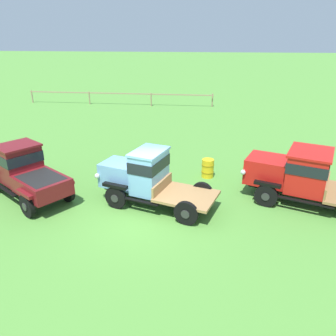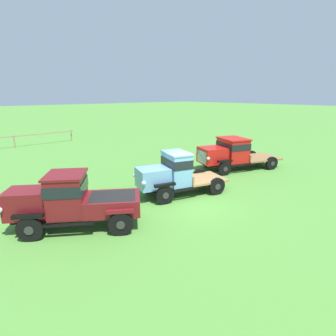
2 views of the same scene
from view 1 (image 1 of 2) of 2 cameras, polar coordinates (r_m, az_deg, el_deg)
ground_plane at (r=11.91m, az=-4.08°, el=-8.26°), size 240.00×240.00×0.00m
paddock_fence at (r=31.03m, az=-8.49°, el=12.44°), size 17.20×0.58×1.17m
vintage_truck_foreground_near at (r=14.13m, az=-24.03°, el=-0.27°), size 4.68×3.83×2.10m
vintage_truck_second_in_line at (r=12.31m, az=-4.06°, el=-1.39°), size 4.78×2.91×2.15m
vintage_truck_midrow_center at (r=13.42m, az=22.29°, el=-1.00°), size 5.92×3.82×2.07m
oil_drum_beside_row at (r=14.92m, az=6.93°, el=-0.03°), size 0.57×0.57×0.85m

